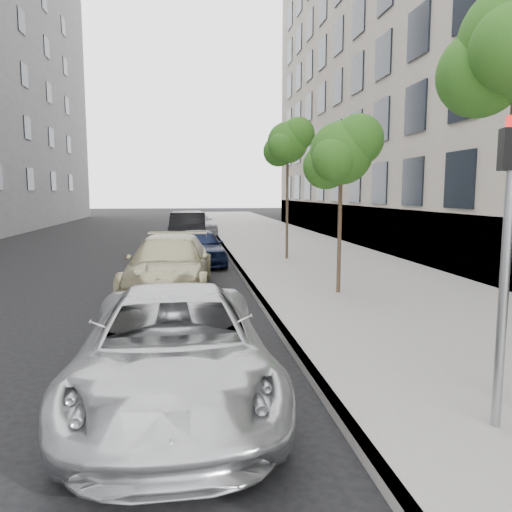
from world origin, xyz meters
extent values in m
plane|color=black|center=(0.00, 0.00, 0.00)|extent=(160.00, 160.00, 0.00)
cube|color=gray|center=(4.30, 24.00, 0.07)|extent=(6.40, 72.00, 0.14)
cube|color=#9E9B93|center=(1.18, 24.00, 0.07)|extent=(0.15, 72.00, 0.14)
cylinder|color=#38281C|center=(3.20, 1.50, 2.58)|extent=(0.10, 0.10, 4.88)
sphere|color=#1D6119|center=(2.90, 1.75, 4.02)|extent=(1.01, 1.01, 1.01)
cylinder|color=#38281C|center=(3.20, 8.00, 2.21)|extent=(0.10, 0.10, 4.14)
sphere|color=#1D6119|center=(3.20, 8.00, 3.58)|extent=(1.53, 1.53, 1.53)
sphere|color=#1D6119|center=(3.55, 7.80, 3.88)|extent=(1.23, 1.23, 1.23)
sphere|color=#1D6119|center=(2.90, 8.25, 3.28)|extent=(1.15, 1.15, 1.15)
cylinder|color=#38281C|center=(3.20, 14.50, 2.65)|extent=(0.10, 0.10, 5.01)
sphere|color=#1D6119|center=(3.20, 14.50, 4.45)|extent=(1.51, 1.51, 1.51)
sphere|color=#1D6119|center=(3.55, 14.30, 4.75)|extent=(1.21, 1.21, 1.21)
sphere|color=#1D6119|center=(2.90, 14.75, 4.15)|extent=(1.13, 1.13, 1.13)
cylinder|color=#939699|center=(2.70, 0.77, 1.50)|extent=(0.10, 0.10, 2.71)
imported|color=#B7B9BD|center=(-0.74, 2.24, 0.70)|extent=(2.37, 5.04, 1.39)
imported|color=tan|center=(-1.01, 9.13, 0.75)|extent=(2.48, 5.30, 1.50)
imported|color=black|center=(-0.10, 14.26, 0.66)|extent=(2.01, 4.05, 1.33)
imported|color=black|center=(-0.49, 20.92, 0.81)|extent=(1.83, 4.97, 1.62)
imported|color=#A4A5AC|center=(-0.10, 26.56, 0.75)|extent=(2.93, 5.44, 1.50)
camera|label=1|loc=(-0.56, -3.91, 2.64)|focal=35.00mm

